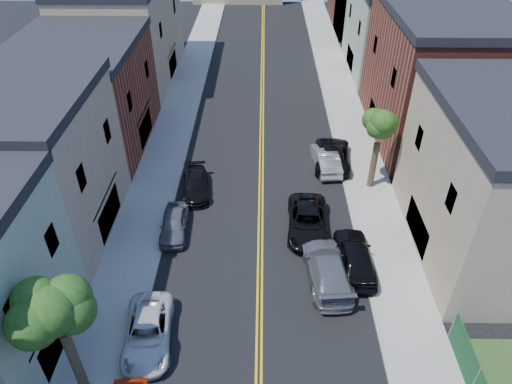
{
  "coord_description": "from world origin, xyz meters",
  "views": [
    {
      "loc": [
        0.08,
        2.41,
        19.99
      ],
      "look_at": [
        -0.31,
        26.56,
        2.0
      ],
      "focal_mm": 32.75,
      "sensor_mm": 36.0,
      "label": 1
    }
  ],
  "objects_px": {
    "white_pickup": "(148,333)",
    "black_suv_lane": "(308,221)",
    "grey_car_left": "(174,224)",
    "dark_car_right_far": "(332,154)",
    "grey_car_right": "(327,268)",
    "black_car_left": "(196,185)",
    "black_car_right": "(355,256)",
    "silver_car_right": "(326,159)"
  },
  "relations": [
    {
      "from": "white_pickup",
      "to": "silver_car_right",
      "type": "xyz_separation_m",
      "value": [
        10.42,
        15.87,
        0.08
      ]
    },
    {
      "from": "white_pickup",
      "to": "grey_car_left",
      "type": "height_order",
      "value": "grey_car_left"
    },
    {
      "from": "white_pickup",
      "to": "grey_car_left",
      "type": "distance_m",
      "value": 8.2
    },
    {
      "from": "grey_car_left",
      "to": "black_suv_lane",
      "type": "distance_m",
      "value": 8.51
    },
    {
      "from": "white_pickup",
      "to": "grey_car_right",
      "type": "distance_m",
      "value": 10.27
    },
    {
      "from": "grey_car_left",
      "to": "grey_car_right",
      "type": "xyz_separation_m",
      "value": [
        9.3,
        -3.84,
        0.13
      ]
    },
    {
      "from": "black_car_left",
      "to": "black_suv_lane",
      "type": "distance_m",
      "value": 8.61
    },
    {
      "from": "grey_car_right",
      "to": "grey_car_left",
      "type": "bearing_deg",
      "value": -27.36
    },
    {
      "from": "grey_car_left",
      "to": "black_suv_lane",
      "type": "height_order",
      "value": "black_suv_lane"
    },
    {
      "from": "grey_car_right",
      "to": "black_car_left",
      "type": "bearing_deg",
      "value": -49.04
    },
    {
      "from": "dark_car_right_far",
      "to": "white_pickup",
      "type": "bearing_deg",
      "value": 61.99
    },
    {
      "from": "grey_car_right",
      "to": "silver_car_right",
      "type": "height_order",
      "value": "grey_car_right"
    },
    {
      "from": "dark_car_right_far",
      "to": "black_suv_lane",
      "type": "bearing_deg",
      "value": 78.28
    },
    {
      "from": "black_car_right",
      "to": "silver_car_right",
      "type": "distance_m",
      "value": 10.57
    },
    {
      "from": "black_suv_lane",
      "to": "grey_car_left",
      "type": "bearing_deg",
      "value": -174.87
    },
    {
      "from": "black_car_right",
      "to": "dark_car_right_far",
      "type": "relative_size",
      "value": 0.91
    },
    {
      "from": "black_car_left",
      "to": "dark_car_right_far",
      "type": "xyz_separation_m",
      "value": [
        10.13,
        4.06,
        0.14
      ]
    },
    {
      "from": "grey_car_left",
      "to": "black_car_right",
      "type": "distance_m",
      "value": 11.37
    },
    {
      "from": "grey_car_right",
      "to": "black_car_right",
      "type": "height_order",
      "value": "black_car_right"
    },
    {
      "from": "silver_car_right",
      "to": "black_suv_lane",
      "type": "distance_m",
      "value": 7.57
    },
    {
      "from": "grey_car_right",
      "to": "dark_car_right_far",
      "type": "bearing_deg",
      "value": -102.82
    },
    {
      "from": "dark_car_right_far",
      "to": "black_suv_lane",
      "type": "distance_m",
      "value": 8.43
    },
    {
      "from": "white_pickup",
      "to": "black_suv_lane",
      "type": "bearing_deg",
      "value": 39.7
    },
    {
      "from": "grey_car_left",
      "to": "silver_car_right",
      "type": "distance_m",
      "value": 12.94
    },
    {
      "from": "silver_car_right",
      "to": "black_suv_lane",
      "type": "height_order",
      "value": "silver_car_right"
    },
    {
      "from": "black_car_left",
      "to": "white_pickup",
      "type": "bearing_deg",
      "value": -101.11
    },
    {
      "from": "black_car_left",
      "to": "silver_car_right",
      "type": "xyz_separation_m",
      "value": [
        9.55,
        3.33,
        0.13
      ]
    },
    {
      "from": "grey_car_left",
      "to": "black_car_left",
      "type": "xyz_separation_m",
      "value": [
        0.87,
        4.34,
        -0.06
      ]
    },
    {
      "from": "grey_car_right",
      "to": "black_suv_lane",
      "type": "distance_m",
      "value": 4.26
    },
    {
      "from": "dark_car_right_far",
      "to": "black_suv_lane",
      "type": "height_order",
      "value": "dark_car_right_far"
    },
    {
      "from": "grey_car_right",
      "to": "black_car_right",
      "type": "xyz_separation_m",
      "value": [
        1.7,
        0.96,
        0.04
      ]
    },
    {
      "from": "white_pickup",
      "to": "black_suv_lane",
      "type": "height_order",
      "value": "black_suv_lane"
    },
    {
      "from": "black_suv_lane",
      "to": "black_car_right",
      "type": "bearing_deg",
      "value": -49.45
    },
    {
      "from": "white_pickup",
      "to": "black_car_right",
      "type": "height_order",
      "value": "black_car_right"
    },
    {
      "from": "grey_car_right",
      "to": "silver_car_right",
      "type": "xyz_separation_m",
      "value": [
        1.12,
        11.51,
        -0.06
      ]
    },
    {
      "from": "black_car_right",
      "to": "grey_car_right",
      "type": "bearing_deg",
      "value": 28.36
    },
    {
      "from": "grey_car_left",
      "to": "dark_car_right_far",
      "type": "xyz_separation_m",
      "value": [
        11.0,
        8.39,
        0.08
      ]
    },
    {
      "from": "white_pickup",
      "to": "silver_car_right",
      "type": "height_order",
      "value": "silver_car_right"
    },
    {
      "from": "black_car_right",
      "to": "black_suv_lane",
      "type": "xyz_separation_m",
      "value": [
        -2.5,
        3.23,
        -0.1
      ]
    },
    {
      "from": "black_car_right",
      "to": "silver_car_right",
      "type": "bearing_deg",
      "value": -87.94
    },
    {
      "from": "black_car_left",
      "to": "grey_car_right",
      "type": "bearing_deg",
      "value": -51.28
    },
    {
      "from": "grey_car_left",
      "to": "dark_car_right_far",
      "type": "bearing_deg",
      "value": 34.57
    }
  ]
}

